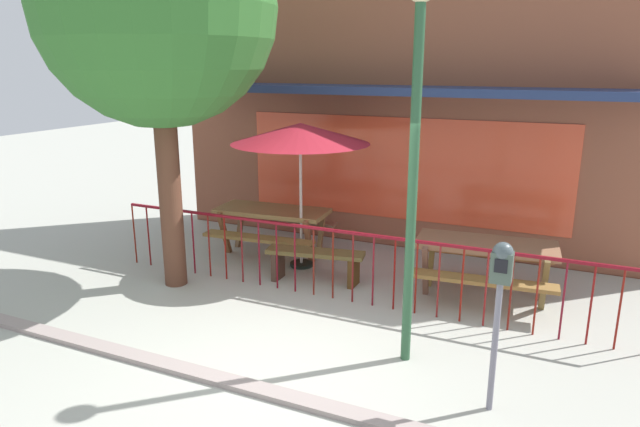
{
  "coord_description": "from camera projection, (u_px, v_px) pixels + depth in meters",
  "views": [
    {
      "loc": [
        2.57,
        -4.53,
        3.05
      ],
      "look_at": [
        -0.51,
        2.27,
        1.04
      ],
      "focal_mm": 31.4,
      "sensor_mm": 36.0,
      "label": 1
    }
  ],
  "objects": [
    {
      "name": "pub_storefront",
      "position": [
        406.0,
        95.0,
        9.18
      ],
      "size": [
        8.36,
        1.52,
        5.12
      ],
      "color": "#582C1C",
      "rests_on": "ground"
    },
    {
      "name": "patio_umbrella",
      "position": [
        300.0,
        134.0,
        8.18
      ],
      "size": [
        2.06,
        2.06,
        2.21
      ],
      "color": "black",
      "rests_on": "ground"
    },
    {
      "name": "picnic_table_right",
      "position": [
        485.0,
        254.0,
        7.39
      ],
      "size": [
        1.92,
        1.52,
        0.79
      ],
      "color": "brown",
      "rests_on": "ground"
    },
    {
      "name": "curb_edge",
      "position": [
        251.0,
        390.0,
        5.4
      ],
      "size": [
        11.7,
        0.2,
        0.11
      ],
      "primitive_type": "cube",
      "color": "gray",
      "rests_on": "ground"
    },
    {
      "name": "street_tree",
      "position": [
        157.0,
        8.0,
        7.04
      ],
      "size": [
        3.06,
        3.06,
        5.27
      ],
      "color": "brown",
      "rests_on": "ground"
    },
    {
      "name": "parking_meter_near",
      "position": [
        500.0,
        283.0,
        4.78
      ],
      "size": [
        0.18,
        0.17,
        1.6
      ],
      "color": "slate",
      "rests_on": "ground"
    },
    {
      "name": "picnic_table_left",
      "position": [
        272.0,
        219.0,
        9.07
      ],
      "size": [
        1.9,
        1.5,
        0.79
      ],
      "color": "olive",
      "rests_on": "ground"
    },
    {
      "name": "street_lamp",
      "position": [
        416.0,
        120.0,
        5.32
      ],
      "size": [
        0.28,
        0.28,
        3.85
      ],
      "color": "#2A5535",
      "rests_on": "ground"
    },
    {
      "name": "patio_bench",
      "position": [
        315.0,
        259.0,
        7.96
      ],
      "size": [
        1.43,
        0.56,
        0.48
      ],
      "color": "brown",
      "rests_on": "ground"
    },
    {
      "name": "patio_fence_front",
      "position": [
        343.0,
        253.0,
        7.28
      ],
      "size": [
        7.05,
        0.04,
        0.97
      ],
      "color": "maroon",
      "rests_on": "ground"
    },
    {
      "name": "ground",
      "position": [
        275.0,
        367.0,
        5.8
      ],
      "size": [
        40.0,
        40.0,
        0.0
      ],
      "primitive_type": "plane",
      "color": "#ABACA0"
    }
  ]
}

